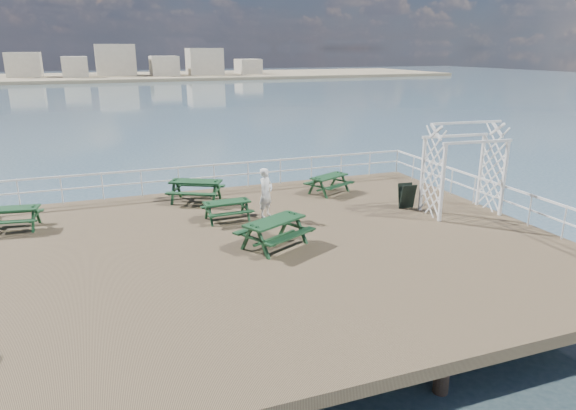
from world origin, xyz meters
The scene contains 11 objects.
ground centered at (0.00, 0.00, -0.15)m, with size 18.00×14.00×0.30m, color brown.
sea_backdrop centered at (12.54, 134.07, -0.51)m, with size 300.00×300.00×9.20m.
railing centered at (-0.07, 2.57, 0.87)m, with size 17.77×13.76×1.10m.
picnic_table_a centered at (-7.31, 4.28, 0.53)m, with size 1.87×1.59×0.82m.
picnic_table_b centered at (-1.06, 5.33, 0.60)m, with size 2.44×2.28×0.94m.
picnic_table_c centered at (4.29, 4.68, 0.53)m, with size 2.11×1.96×0.82m.
picnic_table_d centered at (-0.48, 2.72, 0.49)m, with size 1.62×1.33×0.76m.
picnic_table_e centered at (0.25, -0.19, 0.61)m, with size 2.46×2.30×0.95m.
trellis_arbor centered at (7.60, 0.62, 1.46)m, with size 2.76×1.64×3.29m.
sandwich_board centered at (6.09, 1.75, 0.46)m, with size 0.61×0.48×0.94m.
person centered at (0.89, 2.58, 0.88)m, with size 0.64×0.42×1.76m, color white.
Camera 1 is at (-4.39, -13.80, 5.69)m, focal length 32.00 mm.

